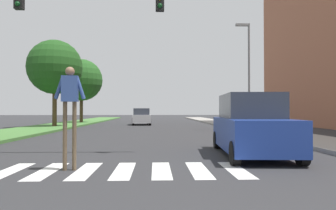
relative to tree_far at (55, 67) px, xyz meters
name	(u,v)px	position (x,y,z in m)	size (l,w,h in m)	color
ground_plane	(148,125)	(7.59, 3.91, -5.02)	(140.00, 140.00, 0.00)	#2D2D30
crosswalk	(124,170)	(7.59, -18.79, -5.02)	(5.85, 2.20, 0.01)	silver
median_strip	(58,126)	(-0.27, 1.91, -4.94)	(4.07, 64.00, 0.15)	#477A38
tree_far	(55,67)	(0.00, 0.00, 0.00)	(4.49, 4.49, 7.13)	#4C3823
tree_distant	(81,80)	(0.21, 8.48, -0.25)	(4.58, 4.58, 6.92)	#4C3823
sidewalk_right	(234,125)	(15.51, 1.91, -4.94)	(3.00, 64.00, 0.15)	#9E9991
traffic_light_gantry	(17,20)	(3.88, -16.10, -0.68)	(8.36, 0.30, 6.00)	gold
street_lamp_right	(248,66)	(14.92, -4.26, -0.42)	(1.02, 0.24, 7.50)	slate
pedestrian_performer	(70,101)	(6.28, -18.70, -3.36)	(0.75, 0.28, 2.49)	brown
suv_crossing	(251,126)	(11.42, -16.38, -4.09)	(2.26, 4.72, 1.97)	navy
sedan_midblock	(141,117)	(6.92, 5.24, -4.25)	(2.08, 4.17, 1.65)	#B7B7BC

